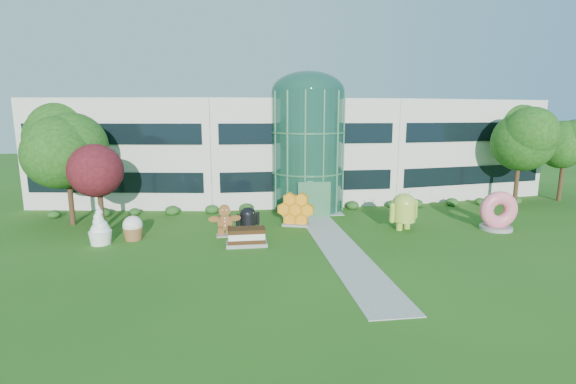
{
  "coord_description": "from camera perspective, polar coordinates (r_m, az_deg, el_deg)",
  "views": [
    {
      "loc": [
        -6.36,
        -22.5,
        7.98
      ],
      "look_at": [
        -2.47,
        6.0,
        2.6
      ],
      "focal_mm": 26.0,
      "sensor_mm": 36.0,
      "label": 1
    }
  ],
  "objects": [
    {
      "name": "tree_red",
      "position": [
        31.76,
        -24.39,
        0.62
      ],
      "size": [
        4.0,
        4.0,
        6.0
      ],
      "primitive_type": null,
      "color": "#3F0C14",
      "rests_on": "ground"
    },
    {
      "name": "donut",
      "position": [
        32.52,
        26.72,
        -2.24
      ],
      "size": [
        2.78,
        1.51,
        2.79
      ],
      "primitive_type": null,
      "rotation": [
        0.0,
        0.0,
        -0.08
      ],
      "color": "#EE5A77",
      "rests_on": "ground"
    },
    {
      "name": "walkway",
      "position": [
        26.53,
        6.52,
        -6.93
      ],
      "size": [
        2.4,
        20.0,
        0.04
      ],
      "primitive_type": "cube",
      "color": "#9E9E93",
      "rests_on": "ground"
    },
    {
      "name": "cupcake",
      "position": [
        28.67,
        -20.45,
        -4.6
      ],
      "size": [
        1.57,
        1.57,
        1.6
      ],
      "primitive_type": null,
      "rotation": [
        0.0,
        0.0,
        -0.2
      ],
      "color": "white",
      "rests_on": "ground"
    },
    {
      "name": "froyo",
      "position": [
        28.38,
        -24.38,
        -4.06
      ],
      "size": [
        1.63,
        1.63,
        2.53
      ],
      "primitive_type": null,
      "rotation": [
        0.0,
        0.0,
        0.11
      ],
      "color": "white",
      "rests_on": "ground"
    },
    {
      "name": "ice_cream_sandwich",
      "position": [
        25.9,
        -5.69,
        -6.11
      ],
      "size": [
        2.51,
        1.25,
        1.12
      ],
      "primitive_type": null,
      "rotation": [
        0.0,
        0.0,
        0.0
      ],
      "color": "#32160B",
      "rests_on": "ground"
    },
    {
      "name": "ground",
      "position": [
        24.71,
        7.67,
        -8.35
      ],
      "size": [
        140.0,
        140.0,
        0.0
      ],
      "primitive_type": "plane",
      "color": "#215114",
      "rests_on": "ground"
    },
    {
      "name": "building",
      "position": [
        41.13,
        1.16,
        5.95
      ],
      "size": [
        46.0,
        15.0,
        9.3
      ],
      "primitive_type": null,
      "color": "beige",
      "rests_on": "ground"
    },
    {
      "name": "gingerbread",
      "position": [
        27.92,
        -8.65,
        -3.86
      ],
      "size": [
        2.39,
        1.1,
        2.14
      ],
      "primitive_type": null,
      "rotation": [
        0.0,
        0.0,
        0.09
      ],
      "color": "brown",
      "rests_on": "ground"
    },
    {
      "name": "trees_backdrop",
      "position": [
        36.26,
        2.39,
        4.6
      ],
      "size": [
        52.0,
        8.0,
        8.4
      ],
      "primitive_type": null,
      "color": "#0F3F0F",
      "rests_on": "ground"
    },
    {
      "name": "android_black",
      "position": [
        28.75,
        -5.52,
        -3.49
      ],
      "size": [
        2.06,
        1.7,
        2.02
      ],
      "primitive_type": null,
      "rotation": [
        0.0,
        0.0,
        0.33
      ],
      "color": "black",
      "rests_on": "ground"
    },
    {
      "name": "atrium",
      "position": [
        35.22,
        2.68,
        5.56
      ],
      "size": [
        6.0,
        6.0,
        9.8
      ],
      "primitive_type": "cylinder",
      "color": "#194738",
      "rests_on": "ground"
    },
    {
      "name": "android_green",
      "position": [
        30.19,
        15.57,
        -2.17
      ],
      "size": [
        3.15,
        2.68,
        3.02
      ],
      "primitive_type": null,
      "rotation": [
        0.0,
        0.0,
        0.4
      ],
      "color": "#9EBC3C",
      "rests_on": "ground"
    },
    {
      "name": "honeycomb",
      "position": [
        30.12,
        1.06,
        -2.6
      ],
      "size": [
        2.99,
        1.85,
        2.21
      ],
      "primitive_type": null,
      "rotation": [
        0.0,
        0.0,
        -0.32
      ],
      "color": "orange",
      "rests_on": "ground"
    }
  ]
}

